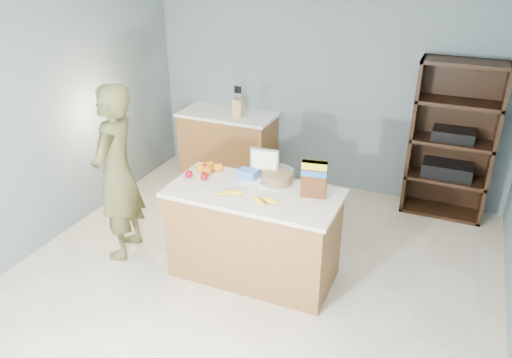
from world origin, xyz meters
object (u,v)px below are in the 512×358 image
at_px(person, 117,174).
at_px(counter_peninsula, 254,237).
at_px(tv, 265,161).
at_px(shelving_unit, 452,143).
at_px(cereal_box, 314,177).

bearing_deg(person, counter_peninsula, 84.56).
distance_m(counter_peninsula, tv, 0.72).
distance_m(shelving_unit, person, 3.67).
bearing_deg(counter_peninsula, person, -173.36).
xyz_separation_m(shelving_unit, person, (-2.93, -2.21, 0.02)).
bearing_deg(tv, shelving_unit, 47.49).
xyz_separation_m(tv, cereal_box, (0.55, -0.21, 0.03)).
xyz_separation_m(counter_peninsula, person, (-1.38, -0.16, 0.47)).
bearing_deg(shelving_unit, cereal_box, -118.16).
bearing_deg(tv, cereal_box, -20.61).
bearing_deg(cereal_box, shelving_unit, 61.84).
bearing_deg(cereal_box, counter_peninsula, -167.08).
xyz_separation_m(person, tv, (1.35, 0.49, 0.17)).
height_order(shelving_unit, person, shelving_unit).
xyz_separation_m(counter_peninsula, cereal_box, (0.52, 0.12, 0.68)).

